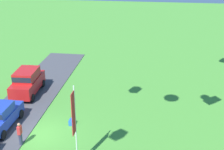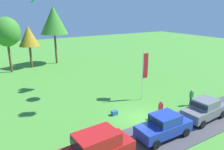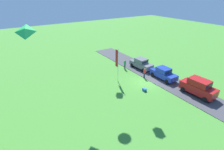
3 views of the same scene
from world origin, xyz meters
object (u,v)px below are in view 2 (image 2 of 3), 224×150
at_px(car_suv_near_entrance, 97,149).
at_px(person_watching_sky, 191,97).
at_px(car_sedan_far_end, 164,125).
at_px(car_sedan_by_flagpole, 205,109).
at_px(person_on_lawn, 160,110).
at_px(tree_center_back, 6,32).
at_px(tree_left_of_center, 29,36).
at_px(cooler_box, 114,113).
at_px(flag_banner, 145,69).
at_px(tree_far_right, 54,20).

bearing_deg(car_suv_near_entrance, person_watching_sky, 13.86).
xyz_separation_m(car_sedan_far_end, car_sedan_by_flagpole, (5.08, 0.22, 0.00)).
distance_m(car_sedan_by_flagpole, person_on_lawn, 3.85).
bearing_deg(person_on_lawn, car_sedan_far_end, -128.64).
height_order(car_sedan_far_end, tree_center_back, tree_center_back).
bearing_deg(car_suv_near_entrance, person_on_lawn, 18.48).
relative_size(tree_left_of_center, cooler_box, 12.30).
relative_size(tree_center_back, flag_banner, 1.58).
height_order(car_sedan_far_end, cooler_box, car_sedan_far_end).
xyz_separation_m(car_suv_near_entrance, cooler_box, (4.63, 5.33, -1.10)).
distance_m(person_watching_sky, tree_center_back, 27.29).
distance_m(tree_far_right, flag_banner, 21.93).
relative_size(car_sedan_by_flagpole, person_on_lawn, 2.64).
distance_m(car_sedan_by_flagpole, tree_far_right, 28.84).
bearing_deg(person_watching_sky, tree_far_right, 102.94).
height_order(car_sedan_far_end, tree_left_of_center, tree_left_of_center).
xyz_separation_m(car_suv_near_entrance, car_sedan_by_flagpole, (10.92, 0.46, -0.25)).
relative_size(car_suv_near_entrance, person_on_lawn, 2.74).
height_order(tree_center_back, cooler_box, tree_center_back).
xyz_separation_m(tree_center_back, cooler_box, (5.96, -20.72, -5.98)).
height_order(car_sedan_by_flagpole, flag_banner, flag_banner).
xyz_separation_m(tree_left_of_center, cooler_box, (2.62, -22.05, -5.01)).
relative_size(flag_banner, cooler_box, 9.51).
xyz_separation_m(person_on_lawn, tree_far_right, (-1.13, 25.63, 6.72)).
relative_size(car_suv_near_entrance, person_watching_sky, 2.74).
xyz_separation_m(person_on_lawn, flag_banner, (1.60, 4.28, 2.50)).
relative_size(car_sedan_far_end, flag_banner, 0.83).
bearing_deg(flag_banner, car_suv_near_entrance, -143.63).
relative_size(person_watching_sky, flag_banner, 0.32).
bearing_deg(car_sedan_by_flagpole, tree_far_right, 98.89).
bearing_deg(tree_left_of_center, car_suv_near_entrance, -94.20).
bearing_deg(cooler_box, person_on_lawn, -41.74).
bearing_deg(tree_center_back, cooler_box, -73.96).
bearing_deg(tree_left_of_center, car_sedan_far_end, -81.95).
distance_m(tree_left_of_center, tree_far_right, 5.22).
xyz_separation_m(car_sedan_far_end, flag_banner, (3.46, 6.62, 2.33)).
bearing_deg(person_on_lawn, cooler_box, 138.26).
xyz_separation_m(car_sedan_far_end, tree_far_right, (0.73, 27.97, 6.55)).
bearing_deg(tree_far_right, tree_left_of_center, -169.75).
bearing_deg(person_on_lawn, flag_banner, 69.54).
bearing_deg(flag_banner, car_sedan_far_end, -117.64).
bearing_deg(cooler_box, car_suv_near_entrance, -130.96).
distance_m(car_sedan_by_flagpole, tree_center_back, 28.83).
relative_size(person_on_lawn, flag_banner, 0.32).
height_order(person_watching_sky, tree_center_back, tree_center_back).
xyz_separation_m(car_sedan_far_end, cooler_box, (-1.22, 5.09, -0.84)).
distance_m(car_sedan_by_flagpole, tree_left_of_center, 28.66).
bearing_deg(car_suv_near_entrance, car_sedan_far_end, 2.36).
distance_m(person_on_lawn, tree_center_back, 25.71).
height_order(tree_center_back, flag_banner, tree_center_back).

